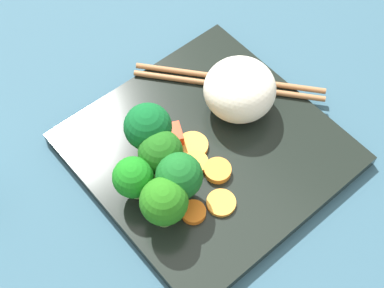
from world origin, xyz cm
name	(u,v)px	position (x,y,z in cm)	size (l,w,h in cm)	color
ground_plane	(207,157)	(0.00, 0.00, -1.00)	(110.00, 110.00, 2.00)	#2E5163
square_plate	(208,149)	(0.00, 0.00, 0.66)	(24.10, 24.10, 1.32)	black
rice_mound	(240,89)	(-1.45, 5.75, 4.24)	(7.56, 7.46, 5.83)	white
broccoli_floret_0	(161,154)	(-0.99, -5.32, 4.53)	(4.30, 4.30, 5.61)	#5C9F45
broccoli_floret_1	(179,177)	(2.17, -5.82, 4.88)	(4.39, 4.39, 5.90)	#7ABE54
broccoli_floret_2	(164,202)	(3.09, -8.46, 4.70)	(4.42, 4.42, 5.75)	#6DA152
broccoli_floret_3	(134,178)	(-0.79, -8.80, 4.31)	(3.89, 3.89, 5.13)	#7CAD5D
broccoli_floret_4	(148,128)	(-3.64, -4.59, 5.22)	(4.66, 4.66, 6.49)	#5FA03C
carrot_slice_0	(196,163)	(0.77, -2.40, 1.67)	(2.46, 2.46, 0.69)	orange
carrot_slice_1	(218,170)	(2.88, -1.45, 1.70)	(2.69, 2.69, 0.75)	orange
carrot_slice_2	(193,145)	(-0.99, -1.22, 1.56)	(3.18, 3.18, 0.47)	#F79B35
carrot_slice_3	(221,203)	(5.57, -3.59, 1.54)	(2.84, 2.84, 0.42)	orange
carrot_slice_4	(193,212)	(4.54, -6.22, 1.64)	(2.39, 2.39, 0.64)	orange
carrot_slice_5	(131,171)	(-2.83, -7.71, 1.60)	(3.01, 3.01, 0.55)	orange
pepper_chunk_1	(167,137)	(-3.14, -2.70, 2.21)	(2.95, 2.21, 1.76)	red
chopstick_pair	(229,82)	(-4.26, 7.20, 1.63)	(17.67, 14.04, 0.61)	#9E6940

